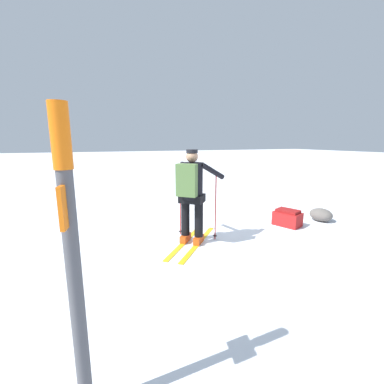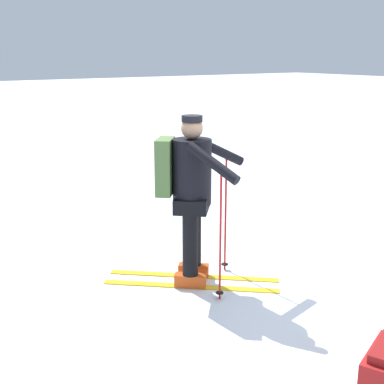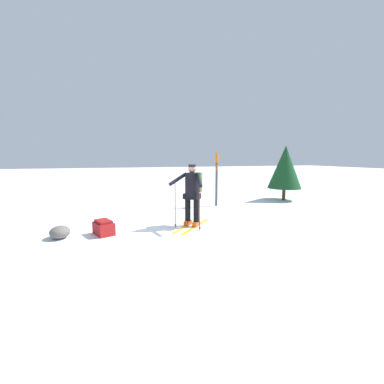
# 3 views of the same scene
# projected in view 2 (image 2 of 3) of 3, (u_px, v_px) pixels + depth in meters

# --- Properties ---
(ground_plane) EXTENTS (80.00, 80.00, 0.00)m
(ground_plane) POSITION_uv_depth(u_px,v_px,m) (288.00, 291.00, 5.08)
(ground_plane) COLOR white
(skier) EXTENTS (1.50, 1.38, 1.64)m
(skier) POSITION_uv_depth(u_px,v_px,m) (190.00, 188.00, 5.04)
(skier) COLOR gold
(skier) RESTS_ON ground_plane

